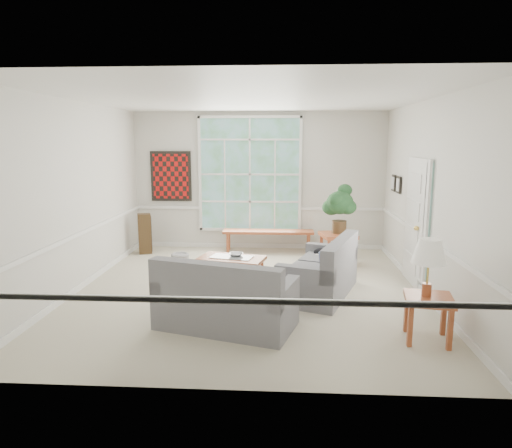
{
  "coord_description": "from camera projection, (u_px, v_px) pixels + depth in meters",
  "views": [
    {
      "loc": [
        0.53,
        -7.02,
        2.37
      ],
      "look_at": [
        0.1,
        0.2,
        1.05
      ],
      "focal_mm": 32.0,
      "sensor_mm": 36.0,
      "label": 1
    }
  ],
  "objects": [
    {
      "name": "wall_art",
      "position": [
        171.0,
        176.0,
        10.07
      ],
      "size": [
        0.9,
        0.06,
        1.1
      ],
      "primitive_type": "cube",
      "color": "maroon",
      "rests_on": "wall_back"
    },
    {
      "name": "window_bench",
      "position": [
        268.0,
        241.0,
        9.9
      ],
      "size": [
        1.96,
        0.41,
        0.46
      ],
      "primitive_type": "cube",
      "rotation": [
        0.0,
        0.0,
        0.01
      ],
      "color": "#9B4827",
      "rests_on": "floor"
    },
    {
      "name": "wall_frame_near",
      "position": [
        398.0,
        185.0,
        8.63
      ],
      "size": [
        0.04,
        0.26,
        0.32
      ],
      "primitive_type": "cube",
      "color": "black",
      "rests_on": "wall_right"
    },
    {
      "name": "loveseat_front",
      "position": [
        226.0,
        292.0,
        5.84
      ],
      "size": [
        1.89,
        1.33,
        0.93
      ],
      "primitive_type": "cube",
      "rotation": [
        0.0,
        0.0,
        -0.28
      ],
      "color": "slate",
      "rests_on": "floor"
    },
    {
      "name": "table_lamp",
      "position": [
        428.0,
        268.0,
        5.36
      ],
      "size": [
        0.54,
        0.54,
        0.69
      ],
      "primitive_type": null,
      "rotation": [
        0.0,
        0.0,
        -0.46
      ],
      "color": "white",
      "rests_on": "side_table"
    },
    {
      "name": "loveseat_right",
      "position": [
        319.0,
        266.0,
        7.1
      ],
      "size": [
        1.38,
        1.86,
        0.9
      ],
      "primitive_type": "cube",
      "rotation": [
        0.0,
        0.0,
        -0.35
      ],
      "color": "slate",
      "rests_on": "floor"
    },
    {
      "name": "wall_front",
      "position": [
        224.0,
        238.0,
        4.14
      ],
      "size": [
        5.5,
        0.02,
        3.0
      ],
      "primitive_type": "cube",
      "color": "silver",
      "rests_on": "ground"
    },
    {
      "name": "window_back",
      "position": [
        250.0,
        174.0,
        9.97
      ],
      "size": [
        2.3,
        0.08,
        2.4
      ],
      "primitive_type": "cube",
      "color": "white",
      "rests_on": "wall_back"
    },
    {
      "name": "entry_door",
      "position": [
        414.0,
        221.0,
        7.59
      ],
      "size": [
        0.08,
        0.9,
        2.1
      ],
      "primitive_type": "cube",
      "color": "white",
      "rests_on": "floor"
    },
    {
      "name": "cat",
      "position": [
        323.0,
        252.0,
        7.65
      ],
      "size": [
        0.39,
        0.37,
        0.15
      ],
      "primitive_type": "ellipsoid",
      "rotation": [
        0.0,
        0.0,
        -0.62
      ],
      "color": "black",
      "rests_on": "loveseat_right"
    },
    {
      "name": "wall_back",
      "position": [
        259.0,
        181.0,
        10.03
      ],
      "size": [
        5.5,
        0.02,
        3.0
      ],
      "primitive_type": "cube",
      "color": "silver",
      "rests_on": "ground"
    },
    {
      "name": "end_table",
      "position": [
        337.0,
        249.0,
        8.79
      ],
      "size": [
        0.74,
        0.74,
        0.62
      ],
      "primitive_type": "cube",
      "rotation": [
        0.0,
        0.0,
        0.2
      ],
      "color": "#9B4827",
      "rests_on": "floor"
    },
    {
      "name": "wall_right",
      "position": [
        429.0,
        199.0,
        6.92
      ],
      "size": [
        0.02,
        6.0,
        3.0
      ],
      "primitive_type": "cube",
      "color": "silver",
      "rests_on": "ground"
    },
    {
      "name": "pet_bed",
      "position": [
        180.0,
        256.0,
        9.3
      ],
      "size": [
        0.42,
        0.42,
        0.11
      ],
      "primitive_type": "cylinder",
      "rotation": [
        0.0,
        0.0,
        -0.12
      ],
      "color": "gray",
      "rests_on": "floor"
    },
    {
      "name": "floor",
      "position": [
        249.0,
        290.0,
        7.35
      ],
      "size": [
        5.5,
        6.0,
        0.01
      ],
      "primitive_type": "cube",
      "color": "#B8B099",
      "rests_on": "ground"
    },
    {
      "name": "wall_left",
      "position": [
        76.0,
        197.0,
        7.24
      ],
      "size": [
        0.02,
        6.0,
        3.0
      ],
      "primitive_type": "cube",
      "color": "silver",
      "rests_on": "ground"
    },
    {
      "name": "ceiling",
      "position": [
        249.0,
        98.0,
        6.81
      ],
      "size": [
        5.5,
        6.0,
        0.02
      ],
      "primitive_type": "cube",
      "color": "white",
      "rests_on": "ground"
    },
    {
      "name": "door_sidelight",
      "position": [
        426.0,
        222.0,
        6.96
      ],
      "size": [
        0.08,
        0.26,
        1.9
      ],
      "primitive_type": "cube",
      "color": "white",
      "rests_on": "wall_right"
    },
    {
      "name": "wall_frame_far",
      "position": [
        393.0,
        183.0,
        9.03
      ],
      "size": [
        0.04,
        0.26,
        0.32
      ],
      "primitive_type": "cube",
      "color": "black",
      "rests_on": "wall_right"
    },
    {
      "name": "floor_speaker",
      "position": [
        145.0,
        234.0,
        9.69
      ],
      "size": [
        0.32,
        0.29,
        0.86
      ],
      "primitive_type": "cube",
      "rotation": [
        0.0,
        0.0,
        0.34
      ],
      "color": "#412D18",
      "rests_on": "floor"
    },
    {
      "name": "pewter_bowl",
      "position": [
        236.0,
        254.0,
        7.85
      ],
      "size": [
        0.31,
        0.31,
        0.07
      ],
      "primitive_type": "imported",
      "rotation": [
        0.0,
        0.0,
        -0.07
      ],
      "color": "#98999D",
      "rests_on": "coffee_table"
    },
    {
      "name": "houseplant",
      "position": [
        340.0,
        208.0,
        8.7
      ],
      "size": [
        0.62,
        0.62,
        0.96
      ],
      "primitive_type": null,
      "rotation": [
        0.0,
        0.0,
        -0.11
      ],
      "color": "#204824",
      "rests_on": "end_table"
    },
    {
      "name": "side_table",
      "position": [
        427.0,
        319.0,
        5.45
      ],
      "size": [
        0.63,
        0.63,
        0.55
      ],
      "primitive_type": "cube",
      "rotation": [
        0.0,
        0.0,
        -0.17
      ],
      "color": "#9B4827",
      "rests_on": "floor"
    },
    {
      "name": "coffee_table",
      "position": [
        232.0,
        269.0,
        7.84
      ],
      "size": [
        1.2,
        0.83,
        0.41
      ],
      "primitive_type": "cube",
      "rotation": [
        0.0,
        0.0,
        -0.23
      ],
      "color": "#9B4827",
      "rests_on": "floor"
    }
  ]
}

